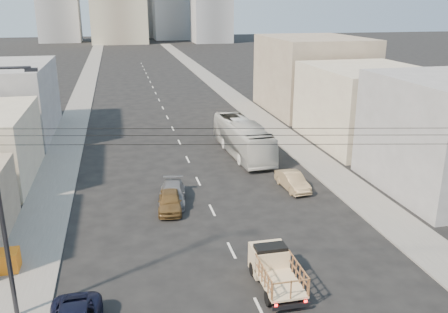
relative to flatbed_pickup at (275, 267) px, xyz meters
name	(u,v)px	position (x,y,z in m)	size (l,w,h in m)	color
sidewalk_left	(85,87)	(-13.11, 66.15, -1.03)	(3.50, 180.00, 0.12)	slate
sidewalk_right	(215,83)	(10.39, 66.15, -1.03)	(3.50, 180.00, 0.12)	slate
lane_dashes	(161,104)	(-1.36, 49.15, -1.09)	(0.15, 104.00, 0.01)	silver
flatbed_pickup	(275,267)	(0.00, 0.00, 0.00)	(1.95, 4.41, 1.90)	beige
city_bus	(243,138)	(4.22, 22.63, 0.58)	(2.81, 12.03, 3.35)	silver
sedan_brown	(170,201)	(-4.31, 10.86, -0.39)	(1.67, 4.16, 1.42)	brown
sedan_tan	(293,181)	(5.77, 12.77, -0.41)	(1.46, 4.18, 1.38)	#977D58
sedan_grey	(173,194)	(-3.96, 12.25, -0.42)	(1.89, 4.66, 1.35)	slate
streetlamp_left	(0,192)	(-12.75, 0.15, 5.34)	(2.36, 0.25, 12.00)	#2D2D33
overhead_wires	(269,136)	(-1.36, -2.35, 7.87)	(23.01, 5.02, 0.72)	black
crate_stack	(2,261)	(-14.36, 4.54, -0.40)	(1.80, 1.20, 1.14)	orange
bldg_right_mid	(366,105)	(18.14, 24.15, 2.91)	(11.00, 14.00, 8.00)	#BAAC96
bldg_right_far	(312,74)	(18.64, 40.15, 3.91)	(12.00, 16.00, 10.00)	gray
midrise_east	(211,4)	(28.64, 161.15, 12.91)	(14.00, 14.00, 28.00)	gray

